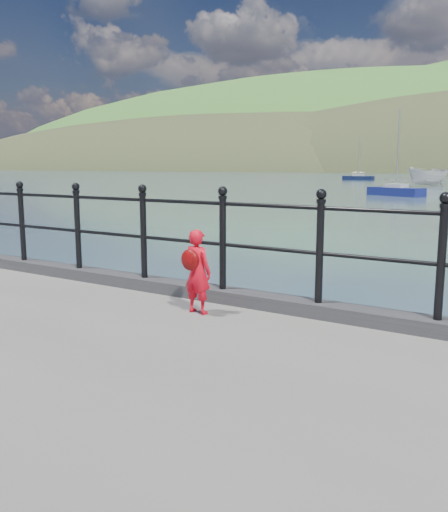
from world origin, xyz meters
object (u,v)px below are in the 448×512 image
Objects in this scene: railing at (181,228)px; child at (197,271)px; sailboat_port at (396,192)px; sailboat_left at (358,178)px; launch_white at (428,177)px.

child is (0.65, -0.59, -0.36)m from railing.
sailboat_port is at bearing 101.46° from railing.
railing is 0.95m from child.
railing is at bearing -71.57° from sailboat_left.
launch_white is at bearing -52.43° from sailboat_left.
child is 63.63m from launch_white.
child is at bearing -71.28° from sailboat_left.
sailboat_port is (-8.89, 41.20, -1.13)m from child.
child is 0.13× the size of sailboat_port.
railing is 62.93m from launch_white.
sailboat_left is at bearing 107.22° from railing.
railing reaches higher than launch_white.
railing is at bearing -48.25° from launch_white.
railing is at bearing -39.61° from child.
sailboat_left is at bearing 135.66° from sailboat_port.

